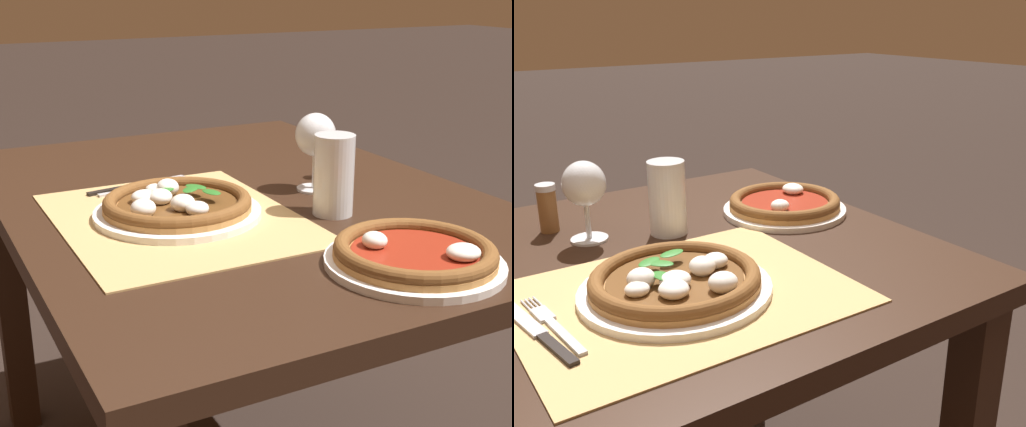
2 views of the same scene
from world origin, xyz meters
TOP-DOWN VIEW (x-y plane):
  - dining_table at (0.00, 0.00)m, footprint 1.21×0.87m
  - paper_placemat at (0.09, -0.16)m, footprint 0.50×0.40m
  - pizza_near at (0.08, -0.16)m, footprint 0.30×0.30m
  - pizza_far at (0.45, 0.07)m, footprint 0.26×0.26m
  - wine_glass at (0.05, 0.15)m, footprint 0.08×0.08m
  - pint_glass at (0.19, 0.10)m, footprint 0.07×0.07m
  - fork at (-0.10, -0.15)m, footprint 0.04×0.20m
  - knife at (-0.13, -0.16)m, footprint 0.05×0.21m
  - pepper_shaker at (-0.00, 0.24)m, footprint 0.04×0.04m

SIDE VIEW (x-z plane):
  - dining_table at x=0.00m, z-range 0.26..1.00m
  - paper_placemat at x=0.09m, z-range 0.74..0.74m
  - fork at x=-0.10m, z-range 0.74..0.75m
  - knife at x=-0.13m, z-range 0.74..0.75m
  - pizza_far at x=0.45m, z-range 0.74..0.78m
  - pizza_near at x=0.08m, z-range 0.74..0.79m
  - pepper_shaker at x=0.00m, z-range 0.74..0.84m
  - pint_glass at x=0.19m, z-range 0.74..0.88m
  - wine_glass at x=0.05m, z-range 0.77..0.92m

